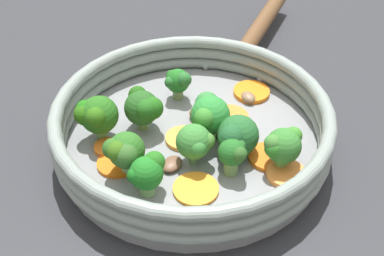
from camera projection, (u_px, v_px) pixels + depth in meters
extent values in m
plane|color=#27282C|center=(192.00, 149.00, 0.62)|extent=(4.00, 4.00, 0.00)
cylinder|color=gray|center=(192.00, 144.00, 0.62)|extent=(0.30, 0.30, 0.02)
torus|color=gray|center=(192.00, 133.00, 0.61)|extent=(0.31, 0.31, 0.02)
torus|color=gray|center=(192.00, 122.00, 0.60)|extent=(0.31, 0.31, 0.02)
torus|color=gray|center=(192.00, 111.00, 0.59)|extent=(0.31, 0.31, 0.02)
cylinder|color=brown|center=(260.00, 26.00, 0.79)|extent=(0.18, 0.17, 0.02)
sphere|color=gray|center=(260.00, 79.00, 0.70)|extent=(0.01, 0.01, 0.01)
sphere|color=gray|center=(206.00, 67.00, 0.72)|extent=(0.01, 0.01, 0.01)
cylinder|color=orange|center=(183.00, 138.00, 0.61)|extent=(0.06, 0.06, 0.01)
cylinder|color=orange|center=(196.00, 139.00, 0.61)|extent=(0.04, 0.04, 0.00)
cylinder|color=orange|center=(196.00, 189.00, 0.55)|extent=(0.05, 0.05, 0.00)
cylinder|color=orange|center=(107.00, 148.00, 0.60)|extent=(0.04, 0.04, 0.01)
cylinder|color=orange|center=(252.00, 92.00, 0.68)|extent=(0.06, 0.06, 0.01)
cylinder|color=orange|center=(286.00, 174.00, 0.56)|extent=(0.06, 0.06, 0.01)
cylinder|color=orange|center=(229.00, 118.00, 0.64)|extent=(0.06, 0.06, 0.00)
cylinder|color=orange|center=(269.00, 157.00, 0.58)|extent=(0.06, 0.06, 0.01)
cylinder|color=orange|center=(117.00, 163.00, 0.58)|extent=(0.05, 0.05, 0.00)
cylinder|color=#7A984C|center=(143.00, 122.00, 0.62)|extent=(0.01, 0.01, 0.02)
sphere|color=#1F4E1B|center=(142.00, 108.00, 0.61)|extent=(0.04, 0.04, 0.04)
sphere|color=#1C5614|center=(152.00, 108.00, 0.60)|extent=(0.03, 0.03, 0.03)
sphere|color=#1C5216|center=(146.00, 110.00, 0.59)|extent=(0.02, 0.02, 0.02)
sphere|color=#1C4A11|center=(138.00, 95.00, 0.61)|extent=(0.02, 0.02, 0.02)
cylinder|color=#79A560|center=(147.00, 186.00, 0.54)|extent=(0.02, 0.02, 0.02)
sphere|color=#1B671D|center=(146.00, 173.00, 0.53)|extent=(0.03, 0.03, 0.03)
sphere|color=#155D18|center=(135.00, 176.00, 0.52)|extent=(0.02, 0.02, 0.02)
sphere|color=#206219|center=(154.00, 162.00, 0.53)|extent=(0.02, 0.02, 0.02)
cylinder|color=#7DAB5B|center=(101.00, 130.00, 0.61)|extent=(0.01, 0.01, 0.02)
sphere|color=#225A17|center=(99.00, 115.00, 0.59)|extent=(0.04, 0.04, 0.04)
sphere|color=#285A11|center=(96.00, 117.00, 0.57)|extent=(0.02, 0.02, 0.02)
sphere|color=#25590F|center=(85.00, 114.00, 0.59)|extent=(0.03, 0.03, 0.03)
sphere|color=#196011|center=(85.00, 110.00, 0.59)|extent=(0.02, 0.02, 0.02)
cylinder|color=#65874A|center=(231.00, 165.00, 0.56)|extent=(0.02, 0.02, 0.02)
sphere|color=#1E5B1F|center=(232.00, 152.00, 0.55)|extent=(0.03, 0.03, 0.03)
sphere|color=#235323|center=(240.00, 146.00, 0.55)|extent=(0.01, 0.01, 0.01)
sphere|color=#1C6225|center=(241.00, 154.00, 0.54)|extent=(0.01, 0.01, 0.01)
sphere|color=#27511F|center=(239.00, 154.00, 0.54)|extent=(0.02, 0.02, 0.02)
cylinder|color=#6E844F|center=(178.00, 92.00, 0.67)|extent=(0.01, 0.01, 0.02)
sphere|color=#1C5F1C|center=(178.00, 81.00, 0.66)|extent=(0.03, 0.03, 0.03)
sphere|color=#20581B|center=(172.00, 75.00, 0.66)|extent=(0.01, 0.01, 0.01)
sphere|color=#225C26|center=(184.00, 80.00, 0.65)|extent=(0.02, 0.02, 0.02)
sphere|color=#215E26|center=(171.00, 82.00, 0.65)|extent=(0.02, 0.02, 0.02)
cylinder|color=#76A750|center=(281.00, 160.00, 0.57)|extent=(0.01, 0.01, 0.02)
sphere|color=#30702A|center=(283.00, 146.00, 0.56)|extent=(0.04, 0.04, 0.04)
sphere|color=#347725|center=(293.00, 136.00, 0.56)|extent=(0.02, 0.02, 0.02)
sphere|color=#39712D|center=(273.00, 143.00, 0.55)|extent=(0.02, 0.02, 0.02)
sphere|color=#287120|center=(274.00, 148.00, 0.55)|extent=(0.02, 0.02, 0.02)
cylinder|color=#608655|center=(194.00, 156.00, 0.58)|extent=(0.01, 0.01, 0.02)
sphere|color=#347530|center=(194.00, 142.00, 0.56)|extent=(0.04, 0.04, 0.04)
sphere|color=#3D722B|center=(206.00, 141.00, 0.56)|extent=(0.02, 0.02, 0.02)
sphere|color=#2F722D|center=(198.00, 148.00, 0.55)|extent=(0.02, 0.02, 0.02)
cylinder|color=#7CB568|center=(210.00, 131.00, 0.61)|extent=(0.01, 0.01, 0.02)
sphere|color=#277A2F|center=(210.00, 115.00, 0.59)|extent=(0.04, 0.04, 0.04)
sphere|color=#317727|center=(204.00, 118.00, 0.58)|extent=(0.02, 0.02, 0.02)
sphere|color=#2F7236|center=(207.00, 104.00, 0.60)|extent=(0.03, 0.03, 0.03)
cylinder|color=#87B160|center=(237.00, 149.00, 0.59)|extent=(0.01, 0.01, 0.01)
sphere|color=#215828|center=(238.00, 135.00, 0.58)|extent=(0.05, 0.05, 0.05)
sphere|color=#1C5625|center=(231.00, 139.00, 0.56)|extent=(0.03, 0.03, 0.03)
sphere|color=#1C4F27|center=(231.00, 137.00, 0.56)|extent=(0.03, 0.03, 0.03)
cylinder|color=#7FAD6D|center=(128.00, 165.00, 0.56)|extent=(0.01, 0.01, 0.02)
sphere|color=#275E1E|center=(126.00, 150.00, 0.55)|extent=(0.04, 0.04, 0.04)
sphere|color=#305A14|center=(117.00, 151.00, 0.54)|extent=(0.02, 0.02, 0.02)
sphere|color=#2D5723|center=(126.00, 156.00, 0.54)|extent=(0.03, 0.03, 0.03)
sphere|color=#28571C|center=(113.00, 149.00, 0.54)|extent=(0.02, 0.02, 0.02)
ellipsoid|color=brown|center=(226.00, 128.00, 0.62)|extent=(0.04, 0.04, 0.01)
ellipsoid|color=brown|center=(248.00, 97.00, 0.66)|extent=(0.02, 0.02, 0.01)
ellipsoid|color=brown|center=(198.00, 115.00, 0.63)|extent=(0.03, 0.03, 0.01)
ellipsoid|color=brown|center=(172.00, 164.00, 0.57)|extent=(0.03, 0.03, 0.01)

